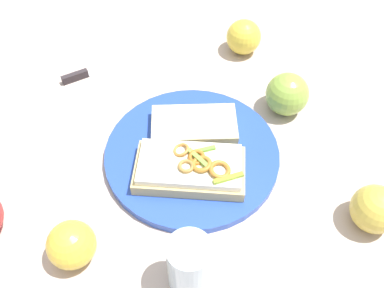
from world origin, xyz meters
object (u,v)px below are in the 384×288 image
at_px(bread_slice_side, 194,126).
at_px(sandwich, 191,168).
at_px(apple_3, 71,245).
at_px(drinking_glass, 189,265).
at_px(knife, 82,75).
at_px(plate, 192,154).
at_px(apple_0, 244,37).
at_px(apple_4, 287,94).
at_px(apple_1, 375,209).

bearing_deg(bread_slice_side, sandwich, 84.43).
distance_m(bread_slice_side, apple_3, 0.30).
relative_size(drinking_glass, knife, 0.85).
relative_size(plate, sandwich, 1.49).
height_order(bread_slice_side, apple_3, apple_3).
relative_size(apple_0, apple_4, 0.92).
bearing_deg(apple_3, apple_4, -14.52).
bearing_deg(apple_3, apple_0, 4.14).
height_order(plate, sandwich, sandwich).
bearing_deg(apple_0, bread_slice_side, -168.81).
bearing_deg(apple_0, apple_4, -124.08).
bearing_deg(apple_0, sandwich, -163.46).
relative_size(apple_3, drinking_glass, 0.69).
height_order(apple_3, knife, apple_3).
xyz_separation_m(apple_0, drinking_glass, (-0.49, -0.20, 0.02)).
bearing_deg(knife, apple_0, -14.33).
bearing_deg(drinking_glass, sandwich, 34.50).
distance_m(apple_3, drinking_glass, 0.18).
xyz_separation_m(bread_slice_side, apple_1, (0.01, -0.33, 0.01)).
relative_size(apple_4, knife, 0.66).
bearing_deg(apple_3, knife, 42.59).
distance_m(apple_1, apple_4, 0.27).
bearing_deg(plate, apple_4, -22.17).
distance_m(plate, sandwich, 0.06).
height_order(apple_1, apple_3, apple_1).
xyz_separation_m(sandwich, knife, (0.08, 0.33, -0.03)).
bearing_deg(plate, apple_1, -79.86).
xyz_separation_m(apple_3, apple_4, (0.45, -0.12, 0.00)).
distance_m(sandwich, apple_0, 0.36).
bearing_deg(plate, bread_slice_side, 30.37).
distance_m(apple_3, knife, 0.40).
relative_size(plate, knife, 2.50).
relative_size(apple_1, apple_4, 0.93).
bearing_deg(apple_0, knife, 139.15).
bearing_deg(apple_4, apple_1, -122.66).
distance_m(apple_0, apple_1, 0.46).
bearing_deg(knife, apple_4, -41.17).
relative_size(plate, drinking_glass, 2.93).
xyz_separation_m(apple_3, drinking_glass, (0.07, -0.16, 0.02)).
relative_size(plate, apple_0, 4.12).
bearing_deg(knife, drinking_glass, -91.14).
distance_m(apple_1, drinking_glass, 0.30).
bearing_deg(apple_0, apple_3, -175.86).
distance_m(apple_0, apple_4, 0.19).
distance_m(bread_slice_side, apple_4, 0.19).
xyz_separation_m(plate, apple_0, (0.31, 0.08, 0.03)).
relative_size(plate, apple_3, 4.26).
xyz_separation_m(apple_1, apple_3, (-0.31, 0.34, -0.00)).
bearing_deg(apple_1, plate, 100.14).
height_order(bread_slice_side, knife, bread_slice_side).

